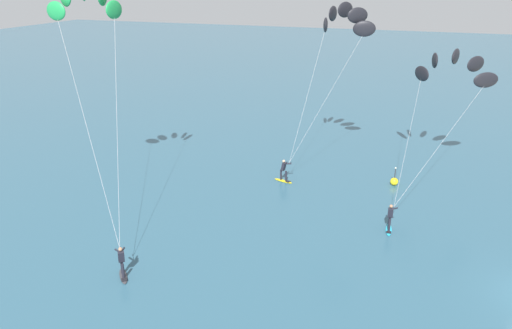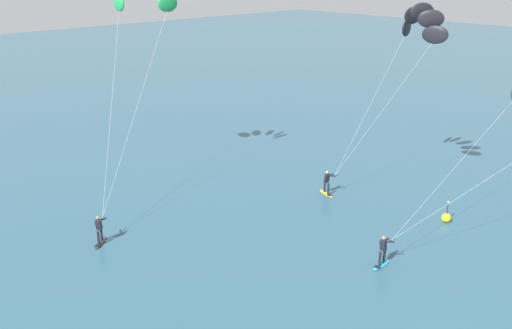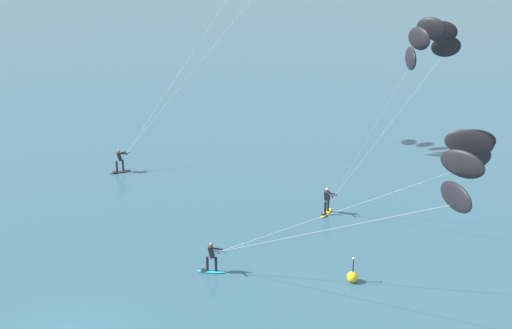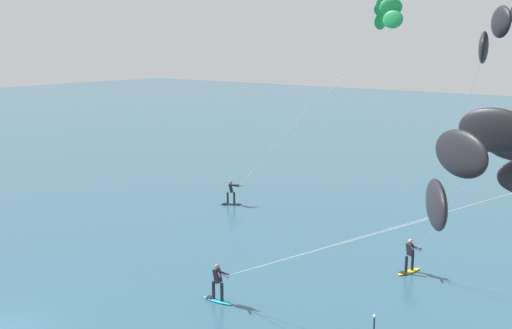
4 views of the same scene
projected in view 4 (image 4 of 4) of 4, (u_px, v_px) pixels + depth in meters
The scene contains 2 objects.
kitesurfer_nearshore at pixel (475, 169), 14.78m from camera, with size 13.70×6.09×9.24m.
kitesurfer_mid_water at pixel (378, 22), 37.87m from camera, with size 10.25×9.03×13.82m.
Camera 4 is at (20.16, -9.75, 10.76)m, focal length 41.32 mm.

